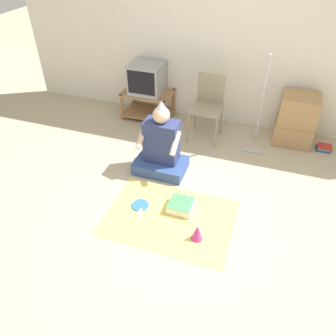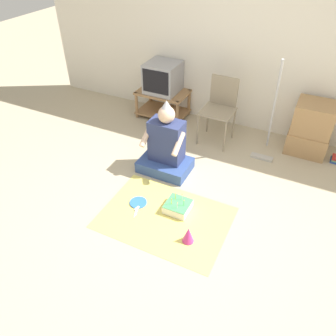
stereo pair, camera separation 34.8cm
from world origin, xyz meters
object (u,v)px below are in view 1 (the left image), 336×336
(tv, at_px, (147,78))
(dust_mop, at_px, (258,123))
(cardboard_box_stack, at_px, (296,120))
(party_hat_blue, at_px, (197,232))
(folding_chair, at_px, (208,103))
(paper_plate, at_px, (140,205))
(book_pile, at_px, (324,148))
(person_seated, at_px, (161,148))
(birthday_cake, at_px, (181,205))

(tv, relative_size, dust_mop, 0.36)
(cardboard_box_stack, bearing_deg, party_hat_blue, -110.47)
(folding_chair, xyz_separation_m, paper_plate, (-0.33, -1.62, -0.50))
(dust_mop, xyz_separation_m, paper_plate, (-1.01, -1.50, -0.37))
(tv, height_order, dust_mop, dust_mop)
(folding_chair, relative_size, book_pile, 4.49)
(tv, height_order, party_hat_blue, tv)
(book_pile, distance_m, person_seated, 2.21)
(cardboard_box_stack, bearing_deg, dust_mop, -142.41)
(birthday_cake, bearing_deg, folding_chair, 93.86)
(paper_plate, bearing_deg, book_pile, 42.85)
(dust_mop, bearing_deg, folding_chair, 169.89)
(birthday_cake, distance_m, party_hat_blue, 0.43)
(birthday_cake, bearing_deg, paper_plate, -167.52)
(tv, relative_size, birthday_cake, 1.85)
(book_pile, xyz_separation_m, person_seated, (-1.91, -1.08, 0.27))
(cardboard_box_stack, xyz_separation_m, dust_mop, (-0.47, -0.36, 0.05))
(person_seated, distance_m, paper_plate, 0.75)
(birthday_cake, relative_size, paper_plate, 1.35)
(party_hat_blue, bearing_deg, book_pile, 58.91)
(birthday_cake, bearing_deg, tv, 120.97)
(party_hat_blue, bearing_deg, paper_plate, 160.72)
(cardboard_box_stack, bearing_deg, tv, 179.58)
(party_hat_blue, bearing_deg, tv, 122.15)
(dust_mop, distance_m, paper_plate, 1.85)
(person_seated, bearing_deg, paper_plate, -89.84)
(person_seated, bearing_deg, tv, 118.14)
(folding_chair, xyz_separation_m, person_seated, (-0.33, -0.94, -0.20))
(tv, xyz_separation_m, paper_plate, (0.64, -1.88, -0.61))
(tv, bearing_deg, party_hat_blue, -57.85)
(person_seated, bearing_deg, dust_mop, 38.90)
(cardboard_box_stack, xyz_separation_m, party_hat_blue, (-0.79, -2.11, -0.24))
(cardboard_box_stack, bearing_deg, person_seated, -141.51)
(person_seated, bearing_deg, folding_chair, 70.69)
(book_pile, height_order, party_hat_blue, party_hat_blue)
(person_seated, bearing_deg, birthday_cake, -53.79)
(cardboard_box_stack, distance_m, book_pile, 0.53)
(book_pile, height_order, birthday_cake, birthday_cake)
(book_pile, bearing_deg, dust_mop, -163.56)
(folding_chair, height_order, book_pile, folding_chair)
(cardboard_box_stack, height_order, person_seated, person_seated)
(dust_mop, relative_size, person_seated, 1.42)
(folding_chair, xyz_separation_m, birthday_cake, (0.10, -1.53, -0.45))
(paper_plate, bearing_deg, party_hat_blue, -19.28)
(book_pile, xyz_separation_m, paper_plate, (-1.90, -1.77, -0.02))
(folding_chair, xyz_separation_m, dust_mop, (0.68, -0.12, -0.12))
(folding_chair, relative_size, party_hat_blue, 4.94)
(folding_chair, bearing_deg, party_hat_blue, -78.91)
(cardboard_box_stack, height_order, dust_mop, dust_mop)
(tv, bearing_deg, folding_chair, -14.73)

